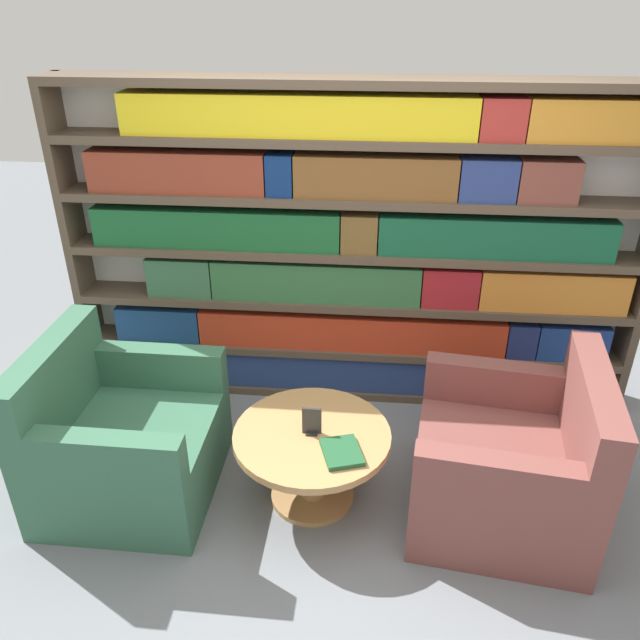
# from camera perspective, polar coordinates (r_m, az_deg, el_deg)

# --- Properties ---
(ground_plane) EXTENTS (14.00, 14.00, 0.00)m
(ground_plane) POSITION_cam_1_polar(r_m,az_deg,el_deg) (3.35, 1.33, -18.34)
(ground_plane) COLOR slate
(bookshelf) EXTENTS (3.51, 0.30, 2.00)m
(bookshelf) POSITION_cam_1_polar(r_m,az_deg,el_deg) (3.85, 3.04, 6.11)
(bookshelf) COLOR silver
(bookshelf) RESTS_ON ground_plane
(armchair_left) EXTENTS (0.86, 0.90, 0.87)m
(armchair_left) POSITION_cam_1_polar(r_m,az_deg,el_deg) (3.52, -17.50, -10.59)
(armchair_left) COLOR #336047
(armchair_left) RESTS_ON ground_plane
(armchair_right) EXTENTS (0.96, 1.00, 0.87)m
(armchair_right) POSITION_cam_1_polar(r_m,az_deg,el_deg) (3.36, 16.99, -12.67)
(armchair_right) COLOR brown
(armchair_right) RESTS_ON ground_plane
(coffee_table) EXTENTS (0.81, 0.81, 0.43)m
(coffee_table) POSITION_cam_1_polar(r_m,az_deg,el_deg) (3.29, -0.73, -11.94)
(coffee_table) COLOR #AD7F4C
(coffee_table) RESTS_ON ground_plane
(table_sign) EXTENTS (0.10, 0.06, 0.15)m
(table_sign) POSITION_cam_1_polar(r_m,az_deg,el_deg) (3.17, -0.75, -9.37)
(table_sign) COLOR black
(table_sign) RESTS_ON coffee_table
(stray_book) EXTENTS (0.24, 0.27, 0.02)m
(stray_book) POSITION_cam_1_polar(r_m,az_deg,el_deg) (3.08, 2.00, -11.98)
(stray_book) COLOR #1E512D
(stray_book) RESTS_ON coffee_table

